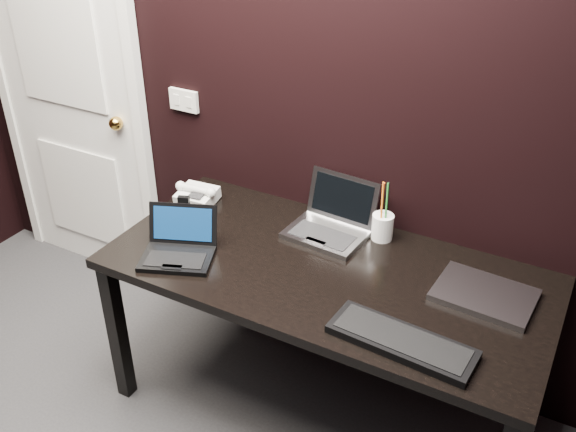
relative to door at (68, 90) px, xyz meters
The scene contains 11 objects.
wall_back 1.37m from the door, ahead, with size 4.00×4.00×0.00m, color black.
door is the anchor object (origin of this frame).
wall_switch 0.73m from the door, ahead, with size 0.15×0.02×0.10m.
desk 1.73m from the door, 12.82° to the right, with size 1.70×0.80×0.74m.
netbook 1.28m from the door, 27.57° to the right, with size 0.35×0.33×0.18m.
silver_laptop 1.58m from the door, ahead, with size 0.33×0.30×0.22m.
ext_keyboard 2.17m from the door, 17.38° to the right, with size 0.49×0.20×0.03m.
closed_laptop 2.26m from the door, ahead, with size 0.36×0.27×0.02m.
desk_phone 0.98m from the door, 11.90° to the right, with size 0.20×0.17×0.10m.
mobile_phone 1.04m from the door, 19.25° to the right, with size 0.07×0.07×0.10m.
pen_cup 1.78m from the door, ahead, with size 0.09×0.09×0.26m.
Camera 1 is at (1.13, -0.42, 2.18)m, focal length 40.00 mm.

